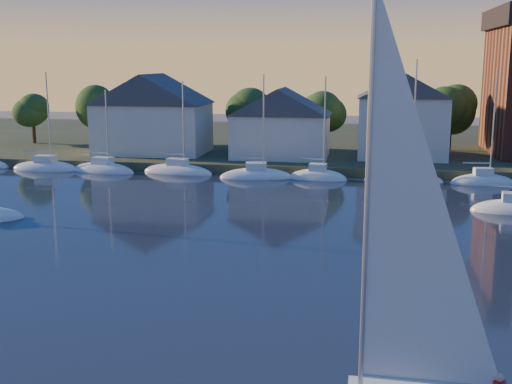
# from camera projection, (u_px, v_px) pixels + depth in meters

# --- Properties ---
(shoreline_land) EXTENTS (160.00, 50.00, 2.00)m
(shoreline_land) POSITION_uv_depth(u_px,v_px,m) (338.00, 147.00, 92.60)
(shoreline_land) COLOR #2E3820
(shoreline_land) RESTS_ON ground
(wooden_dock) EXTENTS (120.00, 3.00, 1.00)m
(wooden_dock) POSITION_uv_depth(u_px,v_px,m) (329.00, 174.00, 70.37)
(wooden_dock) COLOR brown
(wooden_dock) RESTS_ON ground
(clubhouse_west) EXTENTS (13.65, 9.45, 9.64)m
(clubhouse_west) POSITION_uv_depth(u_px,v_px,m) (153.00, 113.00, 78.56)
(clubhouse_west) COLOR silver
(clubhouse_west) RESTS_ON shoreline_land
(clubhouse_centre) EXTENTS (11.55, 8.40, 8.08)m
(clubhouse_centre) POSITION_uv_depth(u_px,v_px,m) (281.00, 122.00, 75.15)
(clubhouse_centre) COLOR silver
(clubhouse_centre) RESTS_ON shoreline_land
(clubhouse_east) EXTENTS (10.50, 8.40, 9.80)m
(clubhouse_east) POSITION_uv_depth(u_px,v_px,m) (402.00, 115.00, 74.64)
(clubhouse_east) COLOR silver
(clubhouse_east) RESTS_ON shoreline_land
(tree_line) EXTENTS (93.40, 5.40, 8.90)m
(tree_line) POSITION_uv_depth(u_px,v_px,m) (352.00, 102.00, 79.24)
(tree_line) COLOR #3C2A1B
(tree_line) RESTS_ON shoreline_land
(moored_fleet) EXTENTS (95.50, 2.40, 12.05)m
(moored_fleet) POSITION_uv_depth(u_px,v_px,m) (366.00, 179.00, 66.80)
(moored_fleet) COLOR silver
(moored_fleet) RESTS_ON ground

